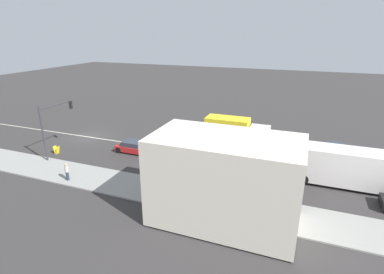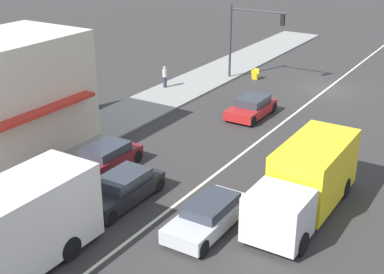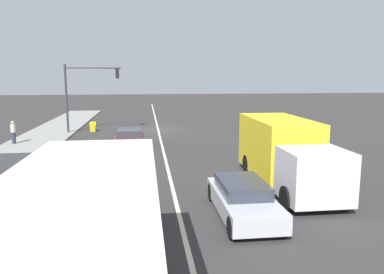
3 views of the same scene
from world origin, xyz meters
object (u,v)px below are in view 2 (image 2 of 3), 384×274
object	(u,v)px
warning_aframe_sign	(255,74)
sedan_silver	(208,215)
pedestrian	(165,76)
hatchback_red	(251,107)
sedan_maroon	(104,158)
delivery_truck	(307,180)
traffic_signal_main	(247,30)
sedan_dark	(122,189)

from	to	relation	value
warning_aframe_sign	sedan_silver	world-z (taller)	sedan_silver
sedan_silver	pedestrian	bearing A→B (deg)	-50.03
hatchback_red	sedan_maroon	bearing A→B (deg)	75.68
warning_aframe_sign	delivery_truck	distance (m)	20.13
warning_aframe_sign	hatchback_red	world-z (taller)	hatchback_red
warning_aframe_sign	delivery_truck	bearing A→B (deg)	121.91
pedestrian	hatchback_red	size ratio (longest dim) A/B	0.41
pedestrian	sedan_silver	distance (m)	19.33
delivery_truck	sedan_silver	xyz separation A→B (m)	(2.80, 3.47, -0.86)
traffic_signal_main	warning_aframe_sign	xyz separation A→B (m)	(-0.50, -0.64, -3.47)
traffic_signal_main	sedan_dark	size ratio (longest dim) A/B	1.31
traffic_signal_main	warning_aframe_sign	world-z (taller)	traffic_signal_main
sedan_dark	delivery_truck	bearing A→B (deg)	-153.50
delivery_truck	sedan_silver	world-z (taller)	delivery_truck
pedestrian	warning_aframe_sign	size ratio (longest dim) A/B	1.91
sedan_maroon	sedan_dark	world-z (taller)	sedan_dark
pedestrian	sedan_silver	size ratio (longest dim) A/B	0.36
delivery_truck	sedan_dark	xyz separation A→B (m)	(7.20, 3.59, -0.83)
sedan_maroon	traffic_signal_main	bearing A→B (deg)	-86.42
traffic_signal_main	sedan_dark	distance (m)	20.66
traffic_signal_main	sedan_silver	bearing A→B (deg)	112.70
sedan_maroon	warning_aframe_sign	bearing A→B (deg)	-88.07
delivery_truck	sedan_dark	bearing A→B (deg)	26.50
traffic_signal_main	hatchback_red	xyz separation A→B (m)	(-3.92, 6.99, -3.29)
pedestrian	hatchback_red	distance (m)	8.25
traffic_signal_main	warning_aframe_sign	distance (m)	3.57
sedan_silver	sedan_maroon	bearing A→B (deg)	-15.11
hatchback_red	sedan_maroon	size ratio (longest dim) A/B	0.95
traffic_signal_main	pedestrian	bearing A→B (deg)	51.19
traffic_signal_main	sedan_dark	world-z (taller)	traffic_signal_main
warning_aframe_sign	delivery_truck	size ratio (longest dim) A/B	0.11
pedestrian	delivery_truck	world-z (taller)	delivery_truck
sedan_silver	sedan_maroon	size ratio (longest dim) A/B	1.07
traffic_signal_main	pedestrian	distance (m)	7.16
pedestrian	warning_aframe_sign	world-z (taller)	pedestrian
sedan_silver	sedan_dark	xyz separation A→B (m)	(4.40, 0.12, 0.03)
traffic_signal_main	warning_aframe_sign	bearing A→B (deg)	-128.06
delivery_truck	warning_aframe_sign	bearing A→B (deg)	-58.09
delivery_truck	traffic_signal_main	bearing A→B (deg)	-55.90
sedan_silver	warning_aframe_sign	bearing A→B (deg)	-69.14
delivery_truck	sedan_maroon	world-z (taller)	delivery_truck
pedestrian	sedan_dark	bearing A→B (deg)	118.23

